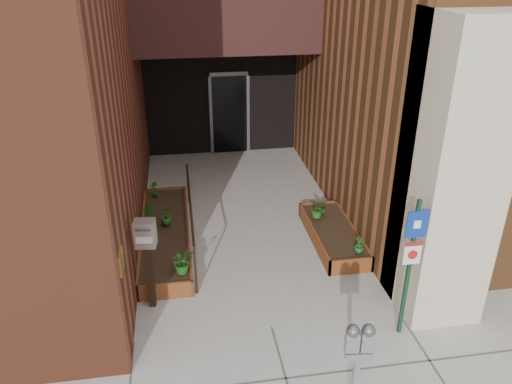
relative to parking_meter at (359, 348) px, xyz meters
name	(u,v)px	position (x,y,z in m)	size (l,w,h in m)	color
ground	(272,327)	(-0.63, 1.73, -1.11)	(80.00, 80.00, 0.00)	#9E9991
planter_left	(166,235)	(-2.18, 4.43, -0.97)	(0.90, 3.60, 0.30)	maroon
planter_right	(333,235)	(0.97, 3.93, -0.97)	(0.80, 2.20, 0.30)	maroon
handrail	(190,206)	(-1.68, 4.38, -0.36)	(0.04, 3.34, 0.90)	black
parking_meter	(359,348)	(0.00, 0.00, 0.00)	(0.33, 0.16, 1.43)	#949496
sign_post	(411,255)	(1.19, 1.34, 0.22)	(0.29, 0.07, 2.16)	#14371E
payment_dropbox	(147,246)	(-2.38, 2.53, -0.01)	(0.33, 0.27, 1.51)	black
shrub_left_a	(182,262)	(-1.88, 2.92, -0.60)	(0.36, 0.36, 0.41)	#235418
shrub_left_b	(148,215)	(-2.48, 4.60, -0.60)	(0.23, 0.23, 0.41)	#194E16
shrub_left_c	(166,215)	(-2.15, 4.56, -0.61)	(0.22, 0.22, 0.39)	#205618
shrub_left_d	(155,189)	(-2.39, 5.81, -0.64)	(0.18, 0.18, 0.34)	#1D5A19
shrub_right_a	(359,245)	(1.15, 3.03, -0.66)	(0.16, 0.16, 0.29)	#1B611F
shrub_right_b	(324,207)	(0.94, 4.51, -0.65)	(0.16, 0.16, 0.31)	#255D1A
shrub_right_c	(318,209)	(0.77, 4.36, -0.62)	(0.34, 0.34, 0.38)	#29631C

